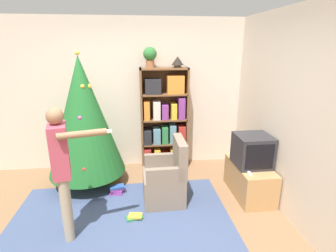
{
  "coord_description": "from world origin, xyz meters",
  "views": [
    {
      "loc": [
        0.1,
        -2.61,
        2.13
      ],
      "look_at": [
        0.52,
        0.88,
        1.05
      ],
      "focal_mm": 28.0,
      "sensor_mm": 36.0,
      "label": 1
    }
  ],
  "objects": [
    {
      "name": "game_remote",
      "position": [
        1.57,
        0.41,
        0.49
      ],
      "size": [
        0.04,
        0.12,
        0.02
      ],
      "color": "white",
      "rests_on": "tv_stand"
    },
    {
      "name": "wall_back",
      "position": [
        0.0,
        2.01,
        1.3
      ],
      "size": [
        8.0,
        0.1,
        2.6
      ],
      "color": "beige",
      "rests_on": "ground_plane"
    },
    {
      "name": "armchair",
      "position": [
        0.47,
        0.67,
        0.32
      ],
      "size": [
        0.58,
        0.57,
        0.92
      ],
      "rotation": [
        0.0,
        0.0,
        -1.56
      ],
      "color": "#7A6B5B",
      "rests_on": "ground_plane"
    },
    {
      "name": "area_rug",
      "position": [
        -0.15,
        0.38,
        0.0
      ],
      "size": [
        2.8,
        1.63,
        0.01
      ],
      "color": "#3D4C70",
      "rests_on": "ground_plane"
    },
    {
      "name": "table_lamp",
      "position": [
        0.79,
        1.78,
        1.89
      ],
      "size": [
        0.2,
        0.2,
        0.18
      ],
      "color": "#473828",
      "rests_on": "bookshelf"
    },
    {
      "name": "wall_right",
      "position": [
        2.01,
        0.0,
        1.3
      ],
      "size": [
        0.1,
        8.0,
        2.6
      ],
      "color": "beige",
      "rests_on": "ground_plane"
    },
    {
      "name": "book_pile_near_tree",
      "position": [
        -0.24,
        0.94,
        0.06
      ],
      "size": [
        0.24,
        0.18,
        0.13
      ],
      "color": "#843889",
      "rests_on": "ground_plane"
    },
    {
      "name": "potted_plant",
      "position": [
        0.34,
        1.78,
        1.98
      ],
      "size": [
        0.22,
        0.22,
        0.33
      ],
      "color": "#935B38",
      "rests_on": "bookshelf"
    },
    {
      "name": "christmas_tree",
      "position": [
        -0.71,
        1.3,
        1.11
      ],
      "size": [
        1.16,
        1.16,
        2.07
      ],
      "color": "#4C3323",
      "rests_on": "ground_plane"
    },
    {
      "name": "television",
      "position": [
        1.71,
        0.68,
        0.71
      ],
      "size": [
        0.48,
        0.47,
        0.45
      ],
      "color": "#28282D",
      "rests_on": "tv_stand"
    },
    {
      "name": "ground_plane",
      "position": [
        0.0,
        0.0,
        0.0
      ],
      "size": [
        14.0,
        14.0,
        0.0
      ],
      "primitive_type": "plane",
      "color": "#846042"
    },
    {
      "name": "book_pile_by_chair",
      "position": [
        0.02,
        0.29,
        0.03
      ],
      "size": [
        0.23,
        0.16,
        0.06
      ],
      "color": "#2D7A42",
      "rests_on": "ground_plane"
    },
    {
      "name": "tv_stand",
      "position": [
        1.71,
        0.68,
        0.24
      ],
      "size": [
        0.47,
        0.89,
        0.48
      ],
      "color": "tan",
      "rests_on": "ground_plane"
    },
    {
      "name": "standing_person",
      "position": [
        -0.73,
        0.09,
        0.9
      ],
      "size": [
        0.7,
        0.46,
        1.53
      ],
      "rotation": [
        0.0,
        0.0,
        -1.33
      ],
      "color": "#9E937F",
      "rests_on": "ground_plane"
    },
    {
      "name": "bookshelf",
      "position": [
        0.57,
        1.77,
        0.84
      ],
      "size": [
        0.81,
        0.32,
        1.79
      ],
      "color": "brown",
      "rests_on": "ground_plane"
    }
  ]
}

